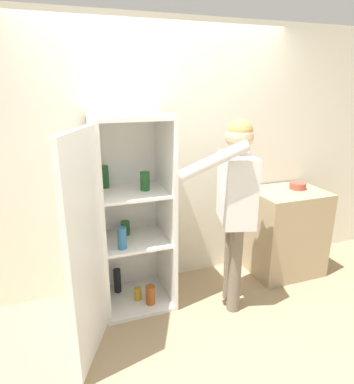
{
  "coord_description": "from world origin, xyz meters",
  "views": [
    {
      "loc": [
        -0.97,
        -2.13,
        1.97
      ],
      "look_at": [
        0.03,
        0.64,
        1.04
      ],
      "focal_mm": 32.0,
      "sensor_mm": 36.0,
      "label": 1
    }
  ],
  "objects": [
    {
      "name": "bowl",
      "position": [
        1.39,
        0.67,
        0.95
      ],
      "size": [
        0.17,
        0.17,
        0.07
      ],
      "color": "#B24738",
      "rests_on": "counter"
    },
    {
      "name": "wall_back",
      "position": [
        0.0,
        0.98,
        1.27
      ],
      "size": [
        7.0,
        0.06,
        2.55
      ],
      "color": "silver",
      "rests_on": "ground_plane"
    },
    {
      "name": "ground_plane",
      "position": [
        0.0,
        0.0,
        0.0
      ],
      "size": [
        12.0,
        12.0,
        0.0
      ],
      "primitive_type": "plane",
      "color": "tan"
    },
    {
      "name": "counter",
      "position": [
        1.26,
        0.64,
        0.46
      ],
      "size": [
        0.73,
        0.58,
        0.91
      ],
      "color": "tan",
      "rests_on": "ground_plane"
    },
    {
      "name": "refrigerator",
      "position": [
        -0.49,
        0.55,
        0.86
      ],
      "size": [
        0.93,
        1.16,
        1.74
      ],
      "color": "white",
      "rests_on": "ground_plane"
    },
    {
      "name": "person",
      "position": [
        0.43,
        0.29,
        1.08
      ],
      "size": [
        0.76,
        0.58,
        1.71
      ],
      "color": "#726656",
      "rests_on": "ground_plane"
    }
  ]
}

